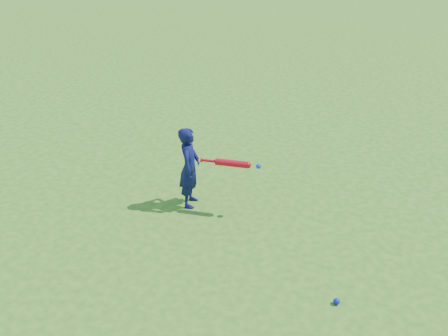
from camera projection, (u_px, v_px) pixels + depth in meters
name	position (u px, v px, depth m)	size (l,w,h in m)	color
ground	(241.00, 208.00, 7.20)	(80.00, 80.00, 0.00)	#3B771C
child	(190.00, 167.00, 7.03)	(0.44, 0.29, 1.20)	#0F1248
ground_ball_blue	(337.00, 301.00, 5.46)	(0.07, 0.07, 0.07)	#0B1ACB
bat_swing	(234.00, 164.00, 6.77)	(0.82, 0.30, 0.10)	red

